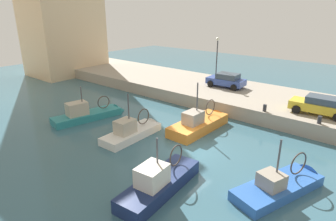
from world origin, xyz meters
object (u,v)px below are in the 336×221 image
Objects in this scene: quay_streetlamp at (217,52)px; parked_car_blue at (226,80)px; parked_car_yellow at (320,105)px; fishing_boat_orange at (201,127)px; fishing_boat_teal at (91,116)px; mooring_bollard_north at (265,108)px; fishing_boat_white at (135,134)px; mooring_bollard_mid at (320,120)px; fishing_boat_navy at (163,186)px; fishing_boat_blue at (283,188)px.

parked_car_blue is at bearing -118.40° from quay_streetlamp.
parked_car_yellow is at bearing -107.73° from quay_streetlamp.
parked_car_yellow is 0.88× the size of quay_streetlamp.
fishing_boat_orange is 9.48m from fishing_boat_teal.
fishing_boat_orange reaches higher than mooring_bollard_north.
mooring_bollard_mid is (8.03, -10.46, 1.32)m from fishing_boat_white.
fishing_boat_navy is at bearing -107.99° from fishing_boat_teal.
fishing_boat_blue is 1.46× the size of parked_car_yellow.
fishing_boat_blue is at bearing -150.96° from mooring_bollard_north.
parked_car_yellow is at bearing 4.77° from fishing_boat_blue.
fishing_boat_white is 0.90× the size of fishing_boat_navy.
fishing_boat_teal is at bearing 116.46° from fishing_boat_orange.
parked_car_yellow is at bearing -60.22° from mooring_bollard_north.
fishing_boat_teal is at bearing 72.01° from fishing_boat_navy.
fishing_boat_white is 1.17× the size of quay_streetlamp.
quay_streetlamp reaches higher than parked_car_yellow.
parked_car_yellow is at bearing -16.50° from fishing_boat_navy.
fishing_boat_blue is 16.27m from parked_car_blue.
fishing_boat_white is at bearing 144.72° from fishing_boat_orange.
fishing_boat_orange is 11.63× the size of mooring_bollard_north.
fishing_boat_orange reaches higher than fishing_boat_navy.
quay_streetlamp reaches higher than mooring_bollard_north.
fishing_boat_orange reaches higher than mooring_bollard_mid.
quay_streetlamp is (5.65, 11.89, 2.98)m from mooring_bollard_mid.
parked_car_yellow is (5.79, -6.96, 1.81)m from fishing_boat_orange.
fishing_boat_orange is 5.29m from mooring_bollard_north.
fishing_boat_blue is 8.75m from fishing_boat_orange.
fishing_boat_blue is at bearing -175.23° from parked_car_yellow.
mooring_bollard_north is at bearing -125.61° from quay_streetlamp.
parked_car_yellow is 2.12m from mooring_bollard_mid.
fishing_boat_navy is at bearing -159.91° from fishing_boat_orange.
fishing_boat_navy is 1.61× the size of parked_car_blue.
mooring_bollard_mid is at bearing -21.27° from fishing_boat_navy.
quay_streetlamp is at bearing 72.27° from parked_car_yellow.
fishing_boat_white is 12.80m from parked_car_blue.
fishing_boat_teal is at bearing 89.75° from fishing_boat_white.
fishing_boat_orange is at bearing 129.75° from parked_car_yellow.
mooring_bollard_north is at bearing 119.78° from parked_car_yellow.
fishing_boat_white is 0.84× the size of fishing_boat_teal.
fishing_boat_blue is at bearing -117.26° from fishing_boat_orange.
fishing_boat_teal is at bearing 123.84° from mooring_bollard_north.
fishing_boat_orange is 8.43m from fishing_boat_navy.
fishing_boat_blue is 0.98× the size of fishing_boat_navy.
fishing_boat_teal is 12.19× the size of mooring_bollard_north.
fishing_boat_navy is at bearing 163.50° from parked_car_yellow.
mooring_bollard_mid is 13.50m from quay_streetlamp.
fishing_boat_teal reaches higher than parked_car_yellow.
fishing_boat_navy is 19.32m from quay_streetlamp.
quay_streetlamp is at bearing -16.51° from fishing_boat_teal.
fishing_boat_teal reaches higher than parked_car_blue.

